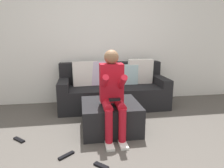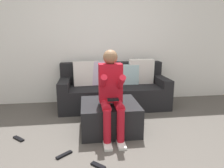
% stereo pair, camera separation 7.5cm
% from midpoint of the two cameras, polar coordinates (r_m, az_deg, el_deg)
% --- Properties ---
extents(ground_plane, '(8.10, 8.10, 0.00)m').
position_cam_midpoint_polar(ground_plane, '(2.39, 1.94, -20.27)').
color(ground_plane, '#544F49').
extents(wall_back, '(6.23, 0.10, 2.42)m').
position_cam_midpoint_polar(wall_back, '(4.17, -3.12, 11.74)').
color(wall_back, white).
rests_on(wall_back, ground_plane).
extents(couch_sectional, '(2.01, 0.85, 0.89)m').
position_cam_midpoint_polar(couch_sectional, '(3.92, 0.93, -1.32)').
color(couch_sectional, black).
rests_on(couch_sectional, ground_plane).
extents(ottoman, '(0.80, 0.77, 0.40)m').
position_cam_midpoint_polar(ottoman, '(2.96, 0.03, -8.98)').
color(ottoman, black).
rests_on(ottoman, ground_plane).
extents(person_seated, '(0.31, 0.60, 1.16)m').
position_cam_midpoint_polar(person_seated, '(2.65, 0.61, -1.59)').
color(person_seated, red).
rests_on(person_seated, ground_plane).
extents(remote_near_ottoman, '(0.16, 0.15, 0.02)m').
position_cam_midpoint_polar(remote_near_ottoman, '(2.27, -2.91, -21.95)').
color(remote_near_ottoman, black).
rests_on(remote_near_ottoman, ground_plane).
extents(remote_by_storage_bin, '(0.18, 0.16, 0.02)m').
position_cam_midpoint_polar(remote_by_storage_bin, '(2.49, -12.43, -18.89)').
color(remote_by_storage_bin, black).
rests_on(remote_by_storage_bin, ground_plane).
extents(remote_under_side_table, '(0.18, 0.17, 0.02)m').
position_cam_midpoint_polar(remote_under_side_table, '(3.00, -24.13, -13.88)').
color(remote_under_side_table, black).
rests_on(remote_under_side_table, ground_plane).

